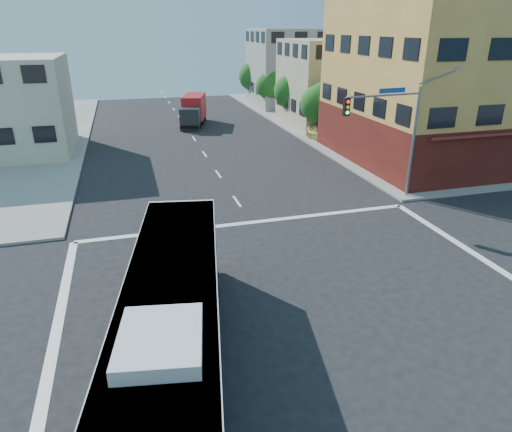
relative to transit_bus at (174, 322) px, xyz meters
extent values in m
plane|color=black|center=(5.45, 1.41, -1.87)|extent=(120.00, 120.00, 0.00)
cube|color=gray|center=(40.45, 36.41, -1.80)|extent=(50.00, 50.00, 0.15)
cube|color=gold|center=(25.45, 19.91, 5.13)|extent=(18.00, 15.00, 14.00)
cube|color=#5B1C14|center=(25.45, 19.91, 0.13)|extent=(18.09, 15.08, 4.00)
cube|color=#B5AB8A|center=(22.45, 35.41, 2.63)|extent=(12.00, 10.00, 9.00)
cube|color=gray|center=(22.45, 49.41, 3.13)|extent=(12.00, 10.00, 10.00)
cylinder|color=slate|center=(16.25, 12.21, 1.63)|extent=(0.18, 0.18, 7.00)
cylinder|color=slate|center=(13.75, 11.96, 4.73)|extent=(5.01, 0.62, 0.12)
cube|color=black|center=(11.25, 11.71, 4.23)|extent=(0.32, 0.30, 1.00)
sphere|color=#FF0C0C|center=(11.25, 11.54, 4.53)|extent=(0.20, 0.20, 0.20)
sphere|color=yellow|center=(11.25, 11.54, 4.23)|extent=(0.20, 0.20, 0.20)
sphere|color=#19FF33|center=(11.25, 11.54, 3.93)|extent=(0.20, 0.20, 0.20)
cube|color=navy|center=(14.25, 12.01, 4.98)|extent=(1.80, 0.22, 0.28)
cube|color=gray|center=(18.75, 12.46, 6.13)|extent=(0.50, 0.22, 0.14)
cylinder|color=#392314|center=(17.25, 29.41, -0.91)|extent=(0.28, 0.28, 1.92)
sphere|color=#195418|center=(17.25, 29.41, 1.49)|extent=(3.60, 3.60, 3.60)
sphere|color=#195418|center=(17.65, 29.11, 2.39)|extent=(2.52, 2.52, 2.52)
cylinder|color=#392314|center=(17.25, 37.41, -0.87)|extent=(0.28, 0.28, 1.99)
sphere|color=#195418|center=(17.25, 37.41, 1.64)|extent=(3.80, 3.80, 3.80)
sphere|color=#195418|center=(17.65, 37.11, 2.59)|extent=(2.66, 2.66, 2.66)
cylinder|color=#392314|center=(17.25, 45.41, -0.93)|extent=(0.28, 0.28, 1.89)
sphere|color=#195418|center=(17.25, 45.41, 1.38)|extent=(3.40, 3.40, 3.40)
sphere|color=#195418|center=(17.65, 45.11, 2.23)|extent=(2.38, 2.38, 2.38)
cylinder|color=#392314|center=(17.25, 53.41, -0.86)|extent=(0.28, 0.28, 2.03)
sphere|color=#195418|center=(17.25, 53.41, 1.76)|extent=(4.00, 4.00, 4.00)
sphere|color=#195418|center=(17.65, 53.11, 2.76)|extent=(2.80, 2.80, 2.80)
cube|color=black|center=(0.00, 0.02, -1.28)|extent=(4.96, 13.20, 0.48)
cube|color=silver|center=(0.00, 0.02, 0.04)|extent=(4.94, 13.17, 3.06)
cube|color=black|center=(0.00, 0.02, 0.22)|extent=(4.92, 12.80, 1.34)
cube|color=black|center=(1.11, 6.31, 0.12)|extent=(2.49, 0.50, 1.45)
cube|color=#E5590C|center=(1.12, 6.34, 1.19)|extent=(2.03, 0.41, 0.30)
cube|color=silver|center=(0.00, 0.02, 1.50)|extent=(4.84, 12.91, 0.13)
cube|color=silver|center=(-0.56, -3.15, 1.76)|extent=(2.30, 2.66, 0.39)
cube|color=#067B40|center=(-1.45, -0.27, -0.74)|extent=(1.05, 5.82, 0.30)
cube|color=#067B40|center=(1.27, -0.75, -0.74)|extent=(1.05, 5.82, 0.30)
cylinder|color=black|center=(-0.54, 4.31, -1.31)|extent=(0.51, 1.16, 1.12)
cylinder|color=#99999E|center=(-0.69, 4.33, -1.31)|extent=(0.14, 0.56, 0.56)
cylinder|color=black|center=(1.98, 3.86, -1.31)|extent=(0.51, 1.16, 1.12)
cylinder|color=#99999E|center=(2.13, 3.84, -1.31)|extent=(0.14, 0.56, 0.56)
cube|color=#26262B|center=(5.79, 36.85, -0.72)|extent=(2.49, 2.43, 2.29)
cube|color=black|center=(5.55, 36.04, -0.37)|extent=(1.80, 0.59, 0.88)
cube|color=#B4191E|center=(6.73, 40.06, -0.02)|extent=(3.42, 5.34, 2.65)
cube|color=black|center=(6.43, 39.05, -1.39)|extent=(3.85, 7.32, 0.26)
cylinder|color=black|center=(4.95, 37.28, -1.43)|extent=(0.49, 0.92, 0.88)
cylinder|color=black|center=(6.72, 36.75, -1.43)|extent=(0.49, 0.92, 0.88)
cylinder|color=black|center=(5.67, 39.73, -1.43)|extent=(0.49, 0.92, 0.88)
cylinder|color=black|center=(7.45, 39.21, -1.43)|extent=(0.49, 0.92, 0.88)
cylinder|color=black|center=(6.29, 41.85, -1.43)|extent=(0.49, 0.92, 0.88)
cylinder|color=black|center=(8.07, 41.33, -1.43)|extent=(0.49, 0.92, 0.88)
imported|color=#B7AB48|center=(17.22, 27.82, -1.10)|extent=(2.21, 4.64, 1.53)
camera|label=1|loc=(-0.76, -11.98, 8.45)|focal=32.00mm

